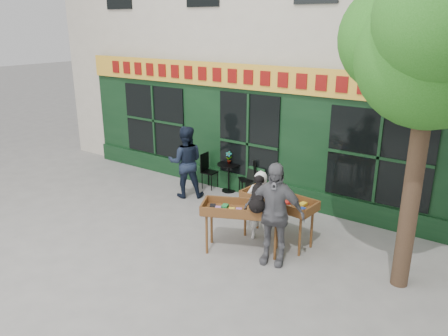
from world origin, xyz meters
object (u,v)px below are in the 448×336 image
Objects in this scene: dog at (258,194)px; bistro_table at (229,172)px; book_cart_right at (278,204)px; woman at (260,205)px; man_left at (186,162)px; book_cart_center at (243,212)px; man_right at (274,214)px.

bistro_table is at bearing 108.63° from dog.
book_cart_right is at bearing -36.15° from bistro_table.
woman is 2.87m from man_left.
book_cart_right is at bearing 127.24° from man_left.
dog is 0.92m from book_cart_right.
man_left is (-2.71, 0.94, 0.18)m from woman.
bistro_table is (-2.01, 1.83, -0.19)m from woman.
man_right is at bearing -25.21° from book_cart_center.
man_right reaches higher than dog.
man_left is (-2.71, 1.59, 0.09)m from book_cart_center.
bistro_table is (-2.01, 2.48, -0.28)m from book_cart_center.
dog is 0.96m from woman.
man_left is (-3.38, 1.60, -0.05)m from man_right.
man_left reaches higher than bistro_table.
dog is at bearing 92.15° from woman.
man_right is 1.05× the size of man_left.
bistro_table is at bearing -66.68° from woman.
book_cart_center is 0.89× the size of man_left.
dog is (0.35, -0.05, 0.47)m from book_cart_center.
woman reaches higher than book_cart_center.
dog reaches higher than woman.
man_right is (0.67, -0.66, 0.23)m from woman.
man_left is (-3.06, 1.64, -0.38)m from dog.
man_left is at bearing 170.14° from book_cart_right.
book_cart_right is at bearing 39.28° from book_cart_center.
dog is at bearing 114.48° from man_left.
book_cart_right is (0.37, 0.09, 0.09)m from woman.
man_right is at bearing -62.66° from book_cart_right.
book_cart_center is 3.14m from man_left.
book_cart_center is 1.11× the size of woman.
man_right is at bearing 110.88° from woman.
dog is at bearing -46.95° from bistro_table.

